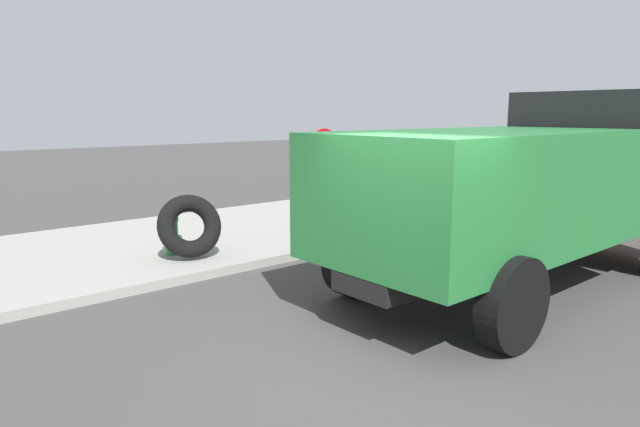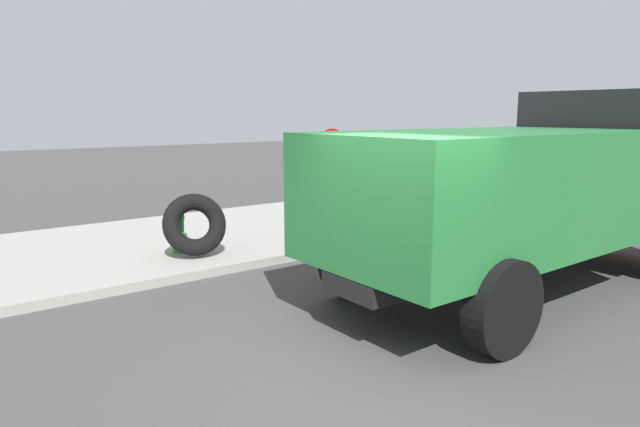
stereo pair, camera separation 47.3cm
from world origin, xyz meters
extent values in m
plane|color=#423F3F|center=(0.00, 0.00, 0.00)|extent=(80.00, 80.00, 0.00)
cube|color=#99968E|center=(0.00, 6.50, 0.07)|extent=(36.00, 5.00, 0.15)
cylinder|color=#2D8438|center=(0.26, 5.34, 0.44)|extent=(0.23, 0.23, 0.57)
sphere|color=#2D8438|center=(0.26, 5.34, 0.79)|extent=(0.26, 0.26, 0.26)
cylinder|color=#2D8438|center=(0.26, 5.13, 0.51)|extent=(0.10, 0.18, 0.10)
cylinder|color=#2D8438|center=(0.26, 5.54, 0.51)|extent=(0.10, 0.18, 0.10)
cylinder|color=#2D8438|center=(0.26, 5.13, 0.44)|extent=(0.12, 0.18, 0.12)
torus|color=black|center=(0.38, 4.87, 0.72)|extent=(1.23, 0.90, 1.14)
cylinder|color=gray|center=(3.22, 4.65, 1.24)|extent=(0.06, 0.06, 2.19)
cylinder|color=red|center=(3.22, 4.61, 1.96)|extent=(0.76, 0.02, 0.76)
cube|color=#237033|center=(2.68, 0.63, 1.60)|extent=(4.80, 2.51, 1.60)
cube|color=black|center=(6.28, 0.63, 1.90)|extent=(2.00, 2.50, 2.20)
cube|color=black|center=(3.78, 0.63, 0.67)|extent=(7.00, 0.91, 0.24)
cylinder|color=black|center=(6.08, 1.88, 0.55)|extent=(1.10, 0.30, 1.10)
cylinder|color=black|center=(1.48, 1.88, 0.55)|extent=(1.10, 0.30, 1.10)
cylinder|color=black|center=(1.48, -0.62, 0.55)|extent=(1.10, 0.30, 1.10)
cylinder|color=black|center=(10.20, 2.01, 0.55)|extent=(1.11, 0.33, 1.10)
camera|label=1|loc=(-3.98, -3.70, 2.65)|focal=31.16mm
camera|label=2|loc=(-3.61, -4.00, 2.65)|focal=31.16mm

